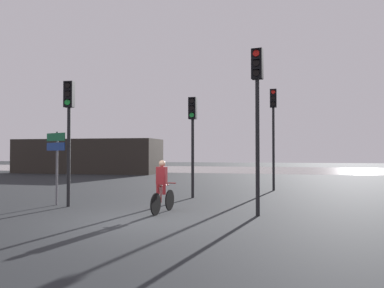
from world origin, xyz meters
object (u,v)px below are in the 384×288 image
at_px(distant_building, 88,156).
at_px(traffic_light_center, 193,128).
at_px(direction_sign_post, 56,154).
at_px(cyclist, 162,186).
at_px(traffic_light_far_right, 273,121).
at_px(traffic_light_near_left, 69,119).
at_px(traffic_light_near_right, 257,100).

bearing_deg(distant_building, traffic_light_center, -50.07).
xyz_separation_m(direction_sign_post, cyclist, (4.19, -0.84, -0.97)).
bearing_deg(distant_building, traffic_light_far_right, -36.41).
distance_m(traffic_light_near_left, cyclist, 4.22).
xyz_separation_m(traffic_light_center, cyclist, (-0.06, -3.98, -2.07)).
bearing_deg(direction_sign_post, traffic_light_center, -118.53).
bearing_deg(traffic_light_near_right, direction_sign_post, 4.55).
bearing_deg(traffic_light_near_right, traffic_light_near_left, 6.10).
height_order(traffic_light_center, direction_sign_post, traffic_light_center).
xyz_separation_m(traffic_light_near_right, traffic_light_near_left, (-6.45, 0.46, -0.39)).
bearing_deg(traffic_light_center, traffic_light_near_left, 47.84).
relative_size(traffic_light_far_right, traffic_light_near_left, 1.15).
distance_m(direction_sign_post, cyclist, 4.38).
relative_size(traffic_light_near_left, cyclist, 2.54).
height_order(traffic_light_near_right, traffic_light_center, traffic_light_near_right).
height_order(traffic_light_far_right, traffic_light_center, traffic_light_far_right).
bearing_deg(cyclist, traffic_light_far_right, 73.90).
distance_m(distant_building, traffic_light_center, 20.89).
xyz_separation_m(traffic_light_far_right, traffic_light_near_left, (-6.84, -7.12, -0.42)).
distance_m(traffic_light_far_right, traffic_light_near_left, 9.88).
bearing_deg(distant_building, traffic_light_near_left, -63.26).
distance_m(traffic_light_center, direction_sign_post, 5.40).
distance_m(traffic_light_near_right, cyclist, 3.88).
xyz_separation_m(traffic_light_near_right, cyclist, (-2.89, -0.13, -2.58)).
bearing_deg(traffic_light_near_right, cyclist, 12.85).
distance_m(traffic_light_near_right, direction_sign_post, 7.29).
distance_m(traffic_light_far_right, traffic_light_center, 4.97).
bearing_deg(distant_building, cyclist, -56.29).
xyz_separation_m(traffic_light_near_right, direction_sign_post, (-7.08, 0.70, -1.60)).
height_order(traffic_light_far_right, direction_sign_post, traffic_light_far_right).
relative_size(traffic_light_center, direction_sign_post, 1.59).
bearing_deg(traffic_light_near_right, distant_building, -40.52).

